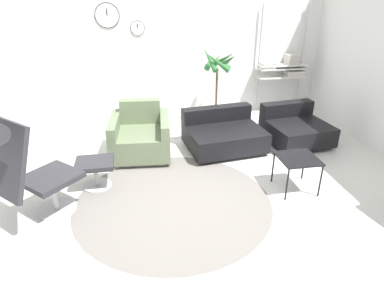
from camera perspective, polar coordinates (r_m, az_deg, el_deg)
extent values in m
plane|color=silver|center=(4.33, -1.26, -7.57)|extent=(12.00, 12.00, 0.00)
cube|color=white|center=(6.44, -5.41, 16.61)|extent=(12.00, 0.06, 2.80)
cylinder|color=black|center=(6.33, -13.96, 20.07)|extent=(0.41, 0.01, 0.41)
cylinder|color=white|center=(6.33, -13.97, 20.07)|extent=(0.39, 0.02, 0.39)
cube|color=black|center=(6.31, -14.03, 20.58)|extent=(0.01, 0.01, 0.12)
cylinder|color=black|center=(6.35, -9.07, 18.54)|extent=(0.25, 0.01, 0.25)
cylinder|color=white|center=(6.34, -9.07, 18.54)|extent=(0.23, 0.02, 0.23)
cube|color=black|center=(6.33, -9.09, 18.84)|extent=(0.01, 0.01, 0.07)
cylinder|color=slate|center=(4.10, -3.18, -9.62)|extent=(2.32, 2.32, 0.01)
cylinder|color=#BCBCC1|center=(4.26, -21.58, -9.99)|extent=(0.62, 0.62, 0.02)
cylinder|color=#BCBCC1|center=(4.16, -21.99, -7.84)|extent=(0.06, 0.06, 0.36)
cube|color=#2D2D33|center=(4.05, -22.49, -5.22)|extent=(0.75, 0.75, 0.06)
cube|color=#2D2D33|center=(3.72, -28.30, -2.37)|extent=(0.57, 0.57, 0.73)
cylinder|color=#BCBCC1|center=(4.55, -15.48, -6.64)|extent=(0.36, 0.36, 0.02)
cylinder|color=#BCBCC1|center=(4.48, -15.70, -5.01)|extent=(0.05, 0.05, 0.28)
cube|color=#2D2D33|center=(4.40, -15.95, -3.10)|extent=(0.46, 0.39, 0.06)
cube|color=silver|center=(5.19, -8.40, -1.56)|extent=(0.75, 0.78, 0.06)
cube|color=#667556|center=(5.11, -8.53, 0.45)|extent=(0.68, 0.93, 0.34)
cube|color=#667556|center=(5.30, -8.62, 5.47)|extent=(0.62, 0.23, 0.36)
cube|color=#667556|center=(5.06, -4.49, 1.64)|extent=(0.19, 0.89, 0.54)
cube|color=#667556|center=(5.10, -12.68, 1.30)|extent=(0.19, 0.89, 0.54)
cube|color=black|center=(5.36, 5.33, -0.57)|extent=(1.10, 0.89, 0.05)
cube|color=black|center=(5.29, 5.40, 1.13)|extent=(1.23, 1.03, 0.30)
cube|color=black|center=(5.49, 4.12, 5.07)|extent=(1.14, 0.34, 0.23)
cube|color=black|center=(5.79, 16.83, 0.44)|extent=(0.90, 0.86, 0.05)
cube|color=black|center=(5.73, 17.05, 2.02)|extent=(1.00, 1.01, 0.30)
cube|color=black|center=(5.91, 15.52, 5.67)|extent=(0.92, 0.31, 0.23)
cube|color=black|center=(4.33, 17.27, -2.29)|extent=(0.46, 0.46, 0.02)
cylinder|color=black|center=(4.18, 15.56, -6.53)|extent=(0.02, 0.02, 0.42)
cylinder|color=black|center=(4.37, 20.61, -5.82)|extent=(0.02, 0.02, 0.42)
cylinder|color=black|center=(4.51, 13.35, -3.80)|extent=(0.02, 0.02, 0.42)
cylinder|color=black|center=(4.68, 18.12, -3.27)|extent=(0.02, 0.02, 0.42)
cylinder|color=#333338|center=(6.33, 3.96, 4.49)|extent=(0.31, 0.31, 0.23)
cylinder|color=#382819|center=(6.30, 3.99, 5.38)|extent=(0.28, 0.28, 0.02)
cylinder|color=brown|center=(6.17, 4.11, 8.95)|extent=(0.04, 0.04, 0.80)
cone|color=#2D6B33|center=(6.14, 6.14, 13.69)|extent=(0.18, 0.49, 0.31)
cone|color=#2D6B33|center=(6.21, 5.29, 13.92)|extent=(0.38, 0.40, 0.32)
cone|color=#2D6B33|center=(6.17, 3.61, 13.60)|extent=(0.34, 0.18, 0.26)
cone|color=#2D6B33|center=(6.10, 3.00, 13.53)|extent=(0.27, 0.33, 0.27)
cone|color=#2D6B33|center=(5.94, 2.98, 13.87)|extent=(0.26, 0.41, 0.39)
cone|color=#2D6B33|center=(5.85, 4.20, 13.51)|extent=(0.47, 0.22, 0.37)
cone|color=#2D6B33|center=(5.96, 5.15, 12.94)|extent=(0.33, 0.24, 0.22)
cylinder|color=#BCBCC1|center=(6.84, 11.09, 13.47)|extent=(0.03, 0.03, 2.03)
cylinder|color=#BCBCC1|center=(7.19, 17.77, 13.33)|extent=(0.03, 0.03, 2.03)
cube|color=white|center=(6.96, 14.65, 10.80)|extent=(0.93, 0.28, 0.02)
cube|color=white|center=(6.93, 14.79, 12.11)|extent=(0.93, 0.28, 0.02)
cube|color=white|center=(6.91, 14.85, 12.62)|extent=(0.93, 0.28, 0.02)
cube|color=beige|center=(7.05, 16.64, 11.26)|extent=(0.36, 0.24, 0.10)
cube|color=silver|center=(6.78, 12.49, 12.67)|extent=(0.26, 0.24, 0.11)
cube|color=#B7B2A8|center=(6.95, 16.26, 13.42)|extent=(0.20, 0.24, 0.18)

